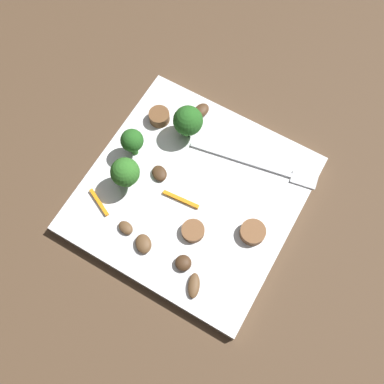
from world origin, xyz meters
name	(u,v)px	position (x,y,z in m)	size (l,w,h in m)	color
ground_plane	(192,197)	(0.00, 0.00, 0.00)	(1.40, 1.40, 0.00)	#4C3826
plate	(192,194)	(0.00, 0.00, 0.01)	(0.28, 0.28, 0.02)	white
fork	(263,167)	(0.07, 0.08, 0.02)	(0.18, 0.04, 0.00)	silver
broccoli_floret_0	(132,141)	(-0.10, 0.01, 0.05)	(0.03, 0.03, 0.05)	#296420
broccoli_floret_1	(125,172)	(-0.08, -0.03, 0.05)	(0.04, 0.04, 0.06)	#347525
broccoli_floret_2	(188,121)	(-0.05, 0.08, 0.05)	(0.04, 0.04, 0.05)	#296420
sausage_slice_0	(193,231)	(0.03, -0.05, 0.02)	(0.03, 0.03, 0.01)	brown
sausage_slice_1	(253,232)	(0.10, -0.01, 0.02)	(0.03, 0.03, 0.01)	brown
sausage_slice_2	(159,117)	(-0.10, 0.07, 0.02)	(0.03, 0.03, 0.02)	brown
mushroom_0	(143,244)	(-0.02, -0.09, 0.02)	(0.03, 0.02, 0.01)	brown
mushroom_1	(201,110)	(-0.05, 0.11, 0.02)	(0.03, 0.02, 0.01)	#4C331E
mushroom_2	(126,228)	(-0.05, -0.09, 0.02)	(0.02, 0.02, 0.01)	brown
mushroom_3	(194,286)	(0.07, -0.11, 0.02)	(0.03, 0.01, 0.01)	brown
mushroom_4	(161,170)	(-0.05, 0.00, 0.02)	(0.02, 0.02, 0.01)	#422B19
mushroom_5	(183,263)	(0.04, -0.09, 0.02)	(0.02, 0.02, 0.01)	#422B19
pepper_strip_0	(181,199)	(-0.01, -0.02, 0.02)	(0.05, 0.00, 0.00)	orange
pepper_strip_1	(99,202)	(-0.10, -0.08, 0.02)	(0.04, 0.00, 0.00)	orange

